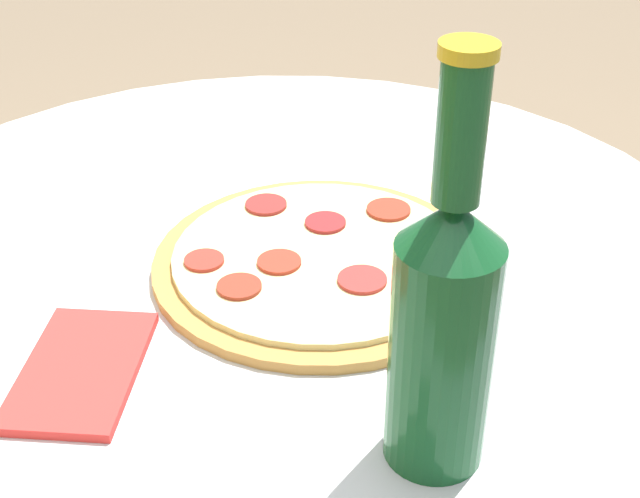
# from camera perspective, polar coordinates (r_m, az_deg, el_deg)

# --- Properties ---
(table) EXTENTS (0.89, 0.89, 0.73)m
(table) POSITION_cam_1_polar(r_m,az_deg,el_deg) (0.96, -2.75, -9.25)
(table) COLOR silver
(table) RESTS_ON ground_plane
(pizza) EXTENTS (0.30, 0.30, 0.02)m
(pizza) POSITION_cam_1_polar(r_m,az_deg,el_deg) (0.81, -0.01, -0.71)
(pizza) COLOR #B77F3D
(pizza) RESTS_ON table
(beer_bottle) EXTENTS (0.07, 0.07, 0.29)m
(beer_bottle) POSITION_cam_1_polar(r_m,az_deg,el_deg) (0.57, 7.93, -4.67)
(beer_bottle) COLOR #144C23
(beer_bottle) RESTS_ON table
(napkin) EXTENTS (0.17, 0.13, 0.01)m
(napkin) POSITION_cam_1_polar(r_m,az_deg,el_deg) (0.72, -15.05, -7.47)
(napkin) COLOR red
(napkin) RESTS_ON table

